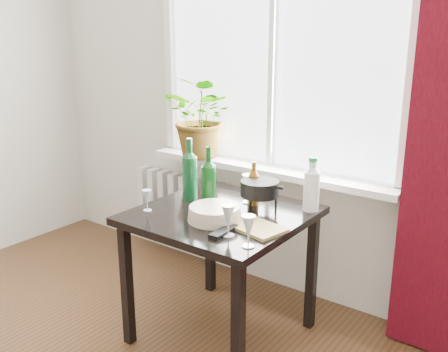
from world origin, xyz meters
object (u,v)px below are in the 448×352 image
Objects in this scene: wine_bottle_left at (190,168)px; wineglass_back_center at (248,188)px; bottle_amber at (254,183)px; wineglass_back_left at (210,180)px; cleaning_bottle at (312,184)px; cutting_board at (255,227)px; table at (222,228)px; wineglass_far_right at (248,231)px; radiator at (181,210)px; potted_plant at (203,117)px; fondue_pot at (260,195)px; wineglass_front_right at (228,220)px; plate_stack at (215,213)px; wineglass_front_left at (147,200)px; tv_remote at (224,231)px; wine_bottle_right at (209,177)px.

wine_bottle_left is 0.35m from wineglass_back_center.
bottle_amber reaches higher than wineglass_back_left.
cutting_board is at bearing -103.96° from cleaning_bottle.
table is 0.49m from wineglass_far_right.
bottle_amber reaches higher than radiator.
potted_plant is 0.99m from cleaning_bottle.
fondue_pot is at bearing -25.98° from wineglass_back_center.
table is 4.98× the size of wineglass_back_left.
wineglass_far_right reaches higher than cutting_board.
wineglass_back_center is 0.71× the size of fondue_pot.
wineglass_back_center reaches higher than wineglass_front_right.
cutting_board is (-0.09, 0.20, -0.07)m from wineglass_far_right.
plate_stack is (-0.17, 0.12, -0.04)m from wineglass_front_right.
wineglass_far_right is at bearing -29.03° from wine_bottle_left.
fondue_pot reaches higher than table.
tv_remote is (0.51, -0.00, -0.05)m from wineglass_front_left.
wineglass_front_left is at bearing -132.88° from bottle_amber.
table is at bearing -13.06° from wine_bottle_left.
plate_stack is at bearing -30.16° from wine_bottle_left.
wineglass_far_right is 0.78m from wineglass_back_left.
wineglass_front_right is 0.08m from tv_remote.
wine_bottle_right reaches higher than bottle_amber.
table is (0.85, -0.63, 0.27)m from radiator.
wine_bottle_right is 1.44× the size of fondue_pot.
wineglass_back_center reaches higher than radiator.
wineglass_far_right is (-0.01, -0.59, -0.07)m from cleaning_bottle.
bottle_amber is 2.06× the size of wineglass_front_left.
wineglass_front_left is (-0.08, -0.44, -0.03)m from wineglass_back_left.
wine_bottle_right reaches higher than wineglass_back_center.
bottle_amber is 1.36× the size of tv_remote.
cleaning_bottle is at bearing -15.00° from radiator.
wineglass_back_center is at bearing -25.73° from radiator.
cleaning_bottle is 0.88m from wineglass_front_left.
table is 2.35× the size of wine_bottle_left.
table is at bearing 110.71° from plate_stack.
radiator is at bearing 138.06° from tv_remote.
wine_bottle_right is at bearing -48.74° from potted_plant.
tv_remote is (0.14, -0.11, -0.03)m from plate_stack.
tv_remote is at bearing -109.08° from cleaning_bottle.
potted_plant is at bearing 134.74° from wineglass_front_right.
wine_bottle_right is 0.43m from wineglass_front_right.
potted_plant reaches higher than cutting_board.
radiator is at bearing 154.27° from wineglass_back_center.
wineglass_back_left is (-0.14, 0.19, -0.08)m from wine_bottle_right.
wineglass_front_left is 0.50× the size of fondue_pot.
wine_bottle_left is (-0.27, 0.06, 0.27)m from table.
radiator is 1.45m from wineglass_front_right.
tv_remote is (-0.04, 0.01, -0.07)m from wineglass_front_right.
wineglass_back_center reaches higher than table.
tv_remote is (0.29, -0.25, -0.16)m from wine_bottle_right.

